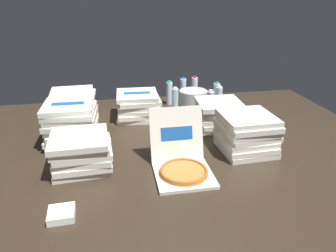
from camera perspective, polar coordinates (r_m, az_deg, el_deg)
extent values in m
cube|color=#2D2319|center=(2.21, 0.30, -4.59)|extent=(3.20, 2.40, 0.02)
cube|color=silver|center=(1.91, 2.84, -8.78)|extent=(0.34, 0.34, 0.02)
cylinder|color=#B77033|center=(1.90, 2.85, -8.29)|extent=(0.29, 0.29, 0.02)
torus|color=#9C501E|center=(1.90, 2.85, -8.06)|extent=(0.29, 0.29, 0.02)
cube|color=silver|center=(2.02, 1.54, -1.32)|extent=(0.34, 0.12, 0.33)
cube|color=#19519E|center=(2.01, 1.59, -1.36)|extent=(0.21, 0.03, 0.08)
cube|color=silver|center=(2.61, 9.31, 0.27)|extent=(0.37, 0.37, 0.04)
cube|color=#19519E|center=(2.60, 9.34, 0.67)|extent=(0.23, 0.08, 0.00)
cube|color=silver|center=(2.60, 9.31, 1.03)|extent=(0.36, 0.36, 0.04)
cube|color=silver|center=(2.58, 9.24, 1.78)|extent=(0.37, 0.37, 0.04)
cube|color=#19519E|center=(2.57, 9.27, 2.19)|extent=(0.23, 0.08, 0.00)
cube|color=silver|center=(2.57, 9.20, 2.59)|extent=(0.37, 0.37, 0.04)
cube|color=#19519E|center=(2.56, 9.23, 3.01)|extent=(0.23, 0.08, 0.00)
cube|color=silver|center=(2.55, 9.55, 3.24)|extent=(0.38, 0.38, 0.04)
cube|color=#19519E|center=(2.54, 9.58, 3.66)|extent=(0.23, 0.09, 0.00)
cube|color=silver|center=(2.53, 9.25, 3.99)|extent=(0.36, 0.36, 0.04)
cube|color=silver|center=(2.08, -15.26, -6.61)|extent=(0.37, 0.37, 0.04)
cube|color=silver|center=(2.05, -15.04, -5.82)|extent=(0.36, 0.36, 0.04)
cube|color=silver|center=(2.04, -15.05, -4.86)|extent=(0.34, 0.34, 0.04)
cube|color=silver|center=(2.02, -15.11, -3.97)|extent=(0.36, 0.36, 0.04)
cube|color=#19519E|center=(2.01, -15.17, -3.46)|extent=(0.23, 0.07, 0.00)
cube|color=silver|center=(2.00, -15.62, -3.06)|extent=(0.36, 0.36, 0.04)
cube|color=#19519E|center=(1.99, -15.68, -2.54)|extent=(0.23, 0.07, 0.00)
cube|color=silver|center=(1.97, -15.84, -2.26)|extent=(0.35, 0.35, 0.04)
cube|color=silver|center=(2.82, -16.12, 1.44)|extent=(0.35, 0.35, 0.04)
cube|color=silver|center=(2.80, -16.19, 2.08)|extent=(0.35, 0.35, 0.04)
cube|color=#19519E|center=(2.79, -16.24, 2.46)|extent=(0.22, 0.07, 0.00)
cube|color=silver|center=(2.81, -16.45, 2.89)|extent=(0.35, 0.35, 0.04)
cube|color=#19519E|center=(2.80, -16.50, 3.28)|extent=(0.22, 0.06, 0.00)
cube|color=silver|center=(2.79, -16.65, 3.56)|extent=(0.35, 0.35, 0.04)
cube|color=silver|center=(2.77, -16.89, 4.18)|extent=(0.35, 0.35, 0.04)
cube|color=silver|center=(2.76, -16.67, 4.99)|extent=(0.35, 0.35, 0.04)
cube|color=silver|center=(2.75, -16.99, 5.65)|extent=(0.36, 0.36, 0.04)
cube|color=silver|center=(2.43, -16.48, -2.25)|extent=(0.36, 0.36, 0.04)
cube|color=#19519E|center=(2.42, -16.54, -1.83)|extent=(0.23, 0.07, 0.00)
cube|color=silver|center=(2.40, -16.95, -1.63)|extent=(0.36, 0.36, 0.04)
cube|color=#19519E|center=(2.39, -17.00, -1.20)|extent=(0.23, 0.07, 0.00)
cube|color=silver|center=(2.39, -16.68, -0.77)|extent=(0.34, 0.34, 0.04)
cube|color=silver|center=(2.38, -16.86, 0.14)|extent=(0.37, 0.37, 0.04)
cube|color=silver|center=(2.36, -17.15, 0.84)|extent=(0.37, 0.37, 0.04)
cube|color=#19519E|center=(2.35, -17.21, 1.28)|extent=(0.23, 0.08, 0.00)
cube|color=silver|center=(2.35, -17.03, 1.77)|extent=(0.36, 0.36, 0.04)
cube|color=#19519E|center=(2.34, -17.08, 2.22)|extent=(0.22, 0.07, 0.00)
cube|color=silver|center=(2.34, -17.28, 2.56)|extent=(0.36, 0.36, 0.04)
cube|color=#19519E|center=(2.33, -17.34, 3.02)|extent=(0.23, 0.08, 0.00)
cube|color=silver|center=(2.33, -17.59, 3.43)|extent=(0.35, 0.35, 0.04)
cube|color=#19519E|center=(2.32, -17.65, 3.89)|extent=(0.22, 0.07, 0.00)
cube|color=silver|center=(2.77, -5.49, 1.90)|extent=(0.37, 0.37, 0.04)
cube|color=#19519E|center=(2.77, -5.50, 2.28)|extent=(0.23, 0.08, 0.00)
cube|color=silver|center=(2.76, -5.46, 2.59)|extent=(0.34, 0.34, 0.04)
cube|color=#19519E|center=(2.75, -5.48, 2.97)|extent=(0.22, 0.06, 0.00)
cube|color=silver|center=(2.75, -5.21, 3.33)|extent=(0.38, 0.38, 0.04)
cube|color=silver|center=(2.74, -5.28, 4.09)|extent=(0.37, 0.37, 0.04)
cube|color=silver|center=(2.72, -5.20, 4.79)|extent=(0.34, 0.34, 0.04)
cube|color=silver|center=(2.72, -5.63, 5.56)|extent=(0.36, 0.36, 0.04)
cube|color=#19519E|center=(2.71, -5.64, 5.96)|extent=(0.22, 0.07, 0.00)
cube|color=silver|center=(2.26, 13.83, -3.90)|extent=(0.36, 0.36, 0.04)
cube|color=silver|center=(2.24, 13.81, -3.07)|extent=(0.36, 0.36, 0.04)
cube|color=silver|center=(2.23, 13.76, -2.11)|extent=(0.36, 0.36, 0.04)
cube|color=silver|center=(2.23, 14.07, -1.18)|extent=(0.37, 0.37, 0.04)
cube|color=silver|center=(2.21, 13.92, -0.36)|extent=(0.36, 0.36, 0.04)
cube|color=silver|center=(2.19, 14.39, 0.47)|extent=(0.35, 0.35, 0.04)
cube|color=silver|center=(2.18, 14.19, 1.48)|extent=(0.35, 0.35, 0.04)
cylinder|color=#B7BABF|center=(3.01, 4.56, 4.92)|extent=(0.26, 0.26, 0.16)
cylinder|color=silver|center=(2.81, 7.63, 4.08)|extent=(0.06, 0.06, 0.22)
cylinder|color=white|center=(2.78, 7.76, 6.34)|extent=(0.03, 0.03, 0.02)
cylinder|color=white|center=(3.26, 4.81, 6.86)|extent=(0.06, 0.06, 0.22)
cylinder|color=red|center=(3.22, 4.88, 8.84)|extent=(0.03, 0.03, 0.02)
cylinder|color=silver|center=(2.87, 1.27, 4.66)|extent=(0.06, 0.06, 0.22)
cylinder|color=white|center=(2.84, 1.30, 6.89)|extent=(0.03, 0.03, 0.02)
cylinder|color=white|center=(3.07, 8.69, 5.63)|extent=(0.06, 0.06, 0.22)
cylinder|color=#239951|center=(3.03, 8.82, 7.72)|extent=(0.03, 0.03, 0.02)
cylinder|color=silver|center=(3.07, 0.22, 5.94)|extent=(0.06, 0.06, 0.22)
cylinder|color=#239951|center=(3.04, 0.23, 8.03)|extent=(0.03, 0.03, 0.02)
cylinder|color=silver|center=(2.95, 9.14, 4.90)|extent=(0.06, 0.06, 0.22)
cylinder|color=white|center=(2.92, 9.29, 7.06)|extent=(0.03, 0.03, 0.02)
cylinder|color=silver|center=(3.20, 2.73, 6.62)|extent=(0.06, 0.06, 0.22)
cylinder|color=blue|center=(3.17, 2.77, 8.63)|extent=(0.03, 0.03, 0.02)
cube|color=white|center=(1.68, -18.70, -14.82)|extent=(0.13, 0.13, 0.04)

